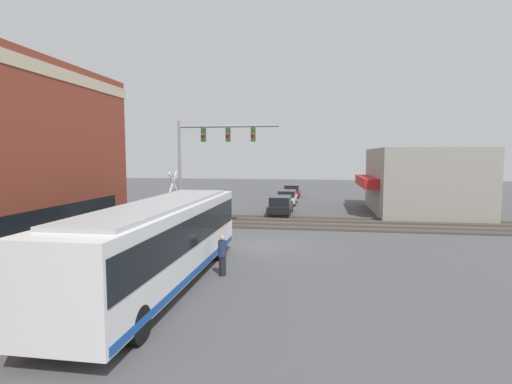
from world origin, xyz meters
TOP-DOWN VIEW (x-y plane):
  - ground_plane at (0.00, 0.00)m, footprint 120.00×120.00m
  - shop_building at (14.49, -11.39)m, footprint 11.30×9.07m
  - city_bus at (-7.22, 2.80)m, footprint 12.41×2.59m
  - traffic_signal_gantry at (4.95, 4.43)m, footprint 0.42×6.79m
  - crossing_signal at (3.32, 6.29)m, footprint 1.41×1.18m
  - rail_track_near at (6.00, 0.00)m, footprint 2.60×60.00m
  - rail_track_far at (9.20, 0.00)m, footprint 2.60×60.00m
  - parked_car_black at (11.69, 0.20)m, footprint 4.80×1.82m
  - parked_car_white at (18.48, 0.20)m, footprint 4.60×1.82m
  - parked_car_red at (25.79, 0.20)m, footprint 4.24×1.82m
  - pedestrian_near_bus at (-5.60, 0.91)m, footprint 0.34×0.34m
  - pedestrian_at_crossing at (3.41, 4.44)m, footprint 0.34×0.34m

SIDE VIEW (x-z plane):
  - ground_plane at x=0.00m, z-range 0.00..0.00m
  - rail_track_near at x=6.00m, z-range -0.05..0.10m
  - rail_track_far at x=9.20m, z-range -0.05..0.10m
  - parked_car_white at x=18.48m, z-range -0.04..1.35m
  - parked_car_red at x=25.79m, z-range -0.05..1.36m
  - parked_car_black at x=11.69m, z-range -0.05..1.44m
  - pedestrian_near_bus at x=-5.60m, z-range 0.01..1.65m
  - pedestrian_at_crossing at x=3.41m, z-range 0.02..1.72m
  - city_bus at x=-7.22m, z-range 0.17..3.29m
  - crossing_signal at x=3.32m, z-range 0.39..4.20m
  - shop_building at x=14.49m, z-range 0.00..5.41m
  - traffic_signal_gantry at x=4.95m, z-range 1.68..8.81m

